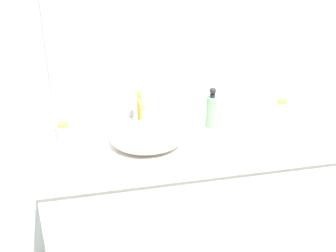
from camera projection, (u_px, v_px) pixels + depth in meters
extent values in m
cube|color=silver|center=(181.00, 37.00, 2.00)|extent=(6.00, 0.06, 2.60)
cube|color=white|center=(186.00, 219.00, 2.06)|extent=(1.33, 0.55, 0.86)
cube|color=silver|center=(187.00, 142.00, 1.87)|extent=(1.37, 0.59, 0.04)
cube|color=#B2BCC6|center=(174.00, 7.00, 1.89)|extent=(1.22, 0.01, 1.10)
ellipsoid|color=silver|center=(147.00, 136.00, 1.79)|extent=(0.33, 0.33, 0.08)
cylinder|color=gold|center=(140.00, 112.00, 1.94)|extent=(0.03, 0.03, 0.15)
cylinder|color=gold|center=(141.00, 104.00, 1.87)|extent=(0.02, 0.11, 0.02)
sphere|color=gold|center=(139.00, 94.00, 1.92)|extent=(0.03, 0.03, 0.03)
cylinder|color=#79A779|center=(212.00, 112.00, 1.94)|extent=(0.05, 0.05, 0.16)
cylinder|color=#1F212B|center=(213.00, 96.00, 1.90)|extent=(0.02, 0.02, 0.02)
sphere|color=#252720|center=(213.00, 91.00, 1.89)|extent=(0.03, 0.03, 0.03)
cylinder|color=black|center=(213.00, 92.00, 1.88)|extent=(0.01, 0.02, 0.01)
cylinder|color=#BFB1CE|center=(65.00, 141.00, 1.68)|extent=(0.07, 0.07, 0.14)
cylinder|color=gold|center=(63.00, 125.00, 1.65)|extent=(0.04, 0.04, 0.02)
cylinder|color=white|center=(280.00, 119.00, 1.86)|extent=(0.05, 0.05, 0.16)
cylinder|color=gold|center=(282.00, 101.00, 1.82)|extent=(0.04, 0.04, 0.02)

